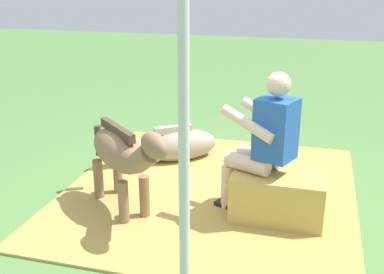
% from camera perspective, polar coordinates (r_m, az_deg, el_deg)
% --- Properties ---
extents(ground_plane, '(24.00, 24.00, 0.00)m').
position_cam_1_polar(ground_plane, '(4.47, 1.11, -8.04)').
color(ground_plane, '#568442').
extents(hay_patch, '(2.78, 2.98, 0.02)m').
position_cam_1_polar(hay_patch, '(4.68, 2.17, -6.57)').
color(hay_patch, tan).
rests_on(hay_patch, ground).
extents(hay_bale, '(0.79, 0.50, 0.43)m').
position_cam_1_polar(hay_bale, '(4.18, 10.35, -7.13)').
color(hay_bale, tan).
rests_on(hay_bale, ground).
extents(person_seated, '(0.72, 0.57, 1.31)m').
position_cam_1_polar(person_seated, '(4.03, 8.67, -0.29)').
color(person_seated, beige).
rests_on(person_seated, ground).
extents(pony_standing, '(1.10, 1.02, 0.93)m').
position_cam_1_polar(pony_standing, '(4.12, -8.42, -2.05)').
color(pony_standing, '#8C6B4C').
rests_on(pony_standing, ground).
extents(pony_lying, '(1.25, 1.00, 0.42)m').
position_cam_1_polar(pony_lying, '(5.36, -2.50, -1.03)').
color(pony_lying, gray).
rests_on(pony_lying, ground).
extents(tent_pole_left, '(0.06, 0.06, 2.28)m').
position_cam_1_polar(tent_pole_left, '(2.46, -0.98, -2.62)').
color(tent_pole_left, silver).
rests_on(tent_pole_left, ground).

